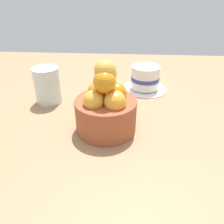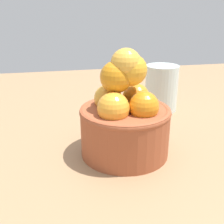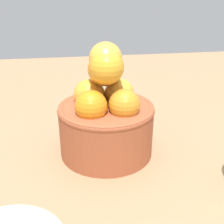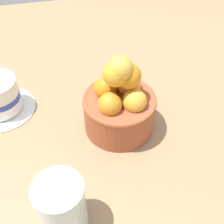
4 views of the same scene
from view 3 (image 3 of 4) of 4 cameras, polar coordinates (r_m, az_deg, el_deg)
name	(u,v)px [view 3 (image 3 of 4)]	position (r cm, az deg, el deg)	size (l,w,h in cm)	color
ground_plane	(107,163)	(43.86, -1.08, -10.11)	(122.09, 118.88, 4.21)	#997551
terracotta_bowl	(106,115)	(40.02, -1.19, -0.62)	(13.36, 13.36, 15.93)	#9E4C2D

